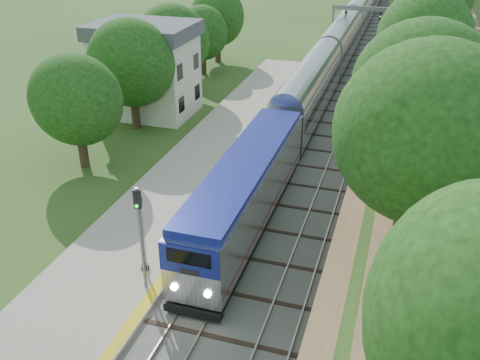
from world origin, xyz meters
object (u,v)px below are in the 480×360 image
(signal_gantry, at_px, (367,19))
(station_building, at_px, (146,68))
(lamppost_far, at_px, (142,239))
(signal_farside, at_px, (366,153))
(signal_platform, at_px, (140,228))
(train, at_px, (351,29))

(signal_gantry, bearing_deg, station_building, -123.38)
(lamppost_far, xyz_separation_m, signal_farside, (9.73, 9.34, 1.91))
(signal_gantry, bearing_deg, lamppost_far, -97.30)
(station_building, distance_m, signal_platform, 25.54)
(station_building, height_order, train, station_building)
(signal_gantry, height_order, signal_farside, signal_farside)
(train, xyz_separation_m, signal_platform, (-2.90, -54.53, 1.55))
(station_building, xyz_separation_m, lamppost_far, (10.47, -21.81, -1.85))
(station_building, relative_size, signal_farside, 1.31)
(station_building, distance_m, signal_gantry, 29.94)
(signal_platform, bearing_deg, station_building, 115.76)
(train, xyz_separation_m, lamppost_far, (-3.53, -53.35, 0.09))
(station_building, relative_size, lamppost_far, 2.07)
(train, height_order, signal_farside, signal_farside)
(lamppost_far, relative_size, signal_platform, 0.77)
(signal_gantry, height_order, train, signal_gantry)
(signal_gantry, height_order, signal_platform, signal_gantry)
(signal_platform, bearing_deg, signal_farside, 49.14)
(station_building, xyz_separation_m, signal_farside, (20.20, -12.48, 0.05))
(lamppost_far, xyz_separation_m, signal_platform, (0.63, -1.18, 1.46))
(train, bearing_deg, signal_platform, -93.04)
(train, bearing_deg, signal_farside, -81.98)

